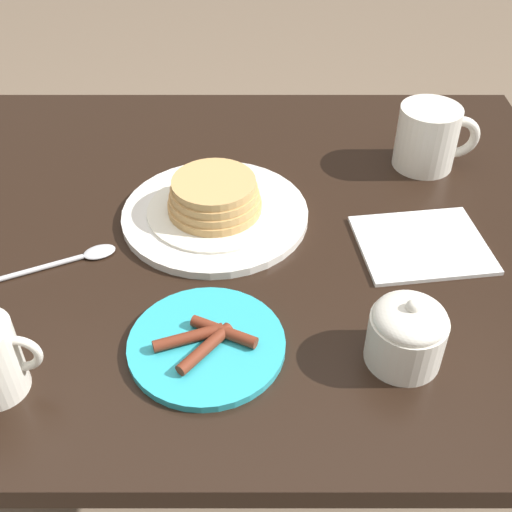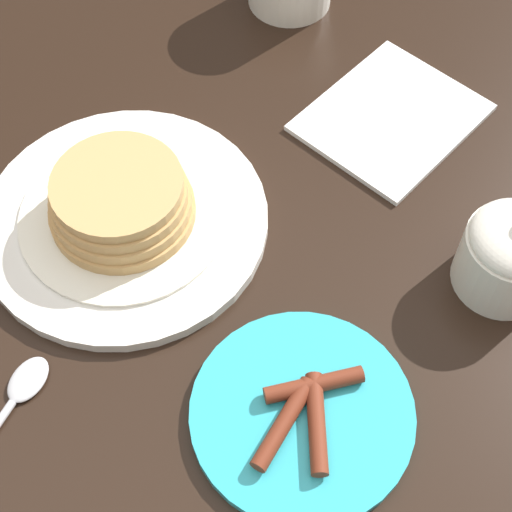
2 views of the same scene
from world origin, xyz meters
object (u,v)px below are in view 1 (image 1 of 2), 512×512
coffee_mug (429,136)px  napkin (422,244)px  side_plate_bacon (206,344)px  pancake_plate (214,206)px  spoon (79,257)px  sugar_bowl (407,333)px

coffee_mug → napkin: coffee_mug is taller
side_plate_bacon → napkin: size_ratio=0.96×
coffee_mug → pancake_plate: bearing=-156.7°
spoon → side_plate_bacon: bearing=-41.1°
side_plate_bacon → spoon: bearing=138.9°
coffee_mug → sugar_bowl: 0.42m
pancake_plate → spoon: size_ratio=1.80×
coffee_mug → spoon: coffee_mug is taller
napkin → spoon: spoon is taller
coffee_mug → spoon: size_ratio=0.88×
coffee_mug → napkin: size_ratio=0.69×
pancake_plate → sugar_bowl: (0.22, -0.26, 0.02)m
side_plate_bacon → spoon: (-0.18, 0.16, -0.00)m
pancake_plate → napkin: (0.29, -0.07, -0.02)m
side_plate_bacon → coffee_mug: 0.51m
side_plate_bacon → coffee_mug: size_ratio=1.39×
pancake_plate → napkin: bearing=-12.8°
pancake_plate → coffee_mug: size_ratio=2.05×
pancake_plate → sugar_bowl: sugar_bowl is taller
sugar_bowl → napkin: bearing=72.6°
napkin → spoon: bearing=-176.6°
napkin → sugar_bowl: bearing=-107.4°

